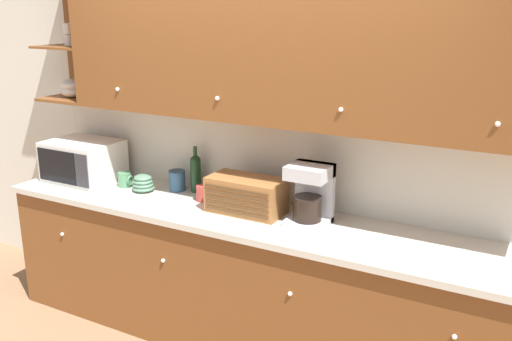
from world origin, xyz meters
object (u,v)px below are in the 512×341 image
coffee_maker (310,194)px  microwave (83,161)px  bread_box (246,195)px  mug_blue_second (125,180)px  mug (203,193)px  bowl_stack_on_counter (143,183)px  storage_canister (177,180)px  wine_bottle (196,172)px

coffee_maker → microwave: bearing=-179.3°
bread_box → mug_blue_second: bearing=178.4°
mug → coffee_maker: coffee_maker is taller
mug_blue_second → bowl_stack_on_counter: 0.18m
mug → bread_box: (0.35, -0.04, 0.06)m
microwave → storage_canister: bearing=10.3°
microwave → wine_bottle: size_ratio=1.58×
mug → bowl_stack_on_counter: bearing=-176.3°
mug → coffee_maker: 0.78m
bowl_stack_on_counter → mug_blue_second: bearing=174.9°
bowl_stack_on_counter → storage_canister: 0.23m
bread_box → coffee_maker: size_ratio=1.33×
mug_blue_second → coffee_maker: (1.41, -0.00, 0.13)m
storage_canister → mug: storage_canister is taller
wine_bottle → microwave: bearing=-168.8°
microwave → bread_box: size_ratio=1.06×
microwave → wine_bottle: wine_bottle is taller
microwave → mug: microwave is taller
microwave → bread_box: (1.37, -0.01, -0.04)m
storage_canister → coffee_maker: bearing=-6.2°
microwave → coffee_maker: 1.78m
bowl_stack_on_counter → bread_box: bearing=-0.9°
microwave → mug_blue_second: (0.37, 0.02, -0.09)m
wine_bottle → coffee_maker: coffee_maker is taller
wine_bottle → bread_box: (0.50, -0.18, -0.03)m
coffee_maker → mug: bearing=178.8°
storage_canister → bread_box: (0.63, -0.14, 0.04)m
bowl_stack_on_counter → coffee_maker: size_ratio=0.43×
bowl_stack_on_counter → coffee_maker: (1.24, 0.01, 0.12)m
wine_bottle → bread_box: size_ratio=0.67×
microwave → bowl_stack_on_counter: size_ratio=3.32×
bowl_stack_on_counter → storage_canister: size_ratio=1.07×
microwave → mug: (1.02, 0.04, -0.09)m
mug_blue_second → storage_canister: storage_canister is taller
wine_bottle → mug: 0.22m
wine_bottle → coffee_maker: (0.91, -0.15, 0.04)m
mug_blue_second → coffee_maker: 1.42m
microwave → mug_blue_second: bearing=3.4°
bowl_stack_on_counter → mug: (0.47, 0.03, -0.00)m
mug_blue_second → storage_canister: 0.39m
bread_box → wine_bottle: bearing=160.3°
bowl_stack_on_counter → wine_bottle: size_ratio=0.48×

